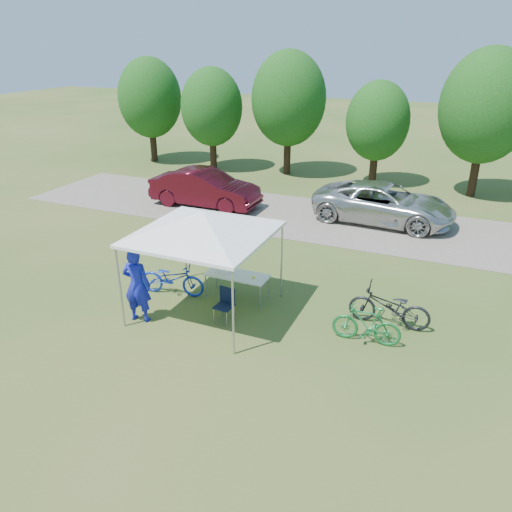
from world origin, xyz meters
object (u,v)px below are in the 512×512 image
(sedan, at_px, (205,188))
(bike_dark, at_px, (389,307))
(folding_table, at_px, (237,276))
(bike_blue, at_px, (172,278))
(bike_green, at_px, (367,324))
(minivan, at_px, (384,203))
(cooler, at_px, (223,266))
(cyclist, at_px, (137,285))
(folding_chair, at_px, (226,301))

(sedan, bearing_deg, bike_dark, -127.42)
(folding_table, relative_size, sedan, 0.37)
(folding_table, bearing_deg, bike_blue, -163.56)
(bike_green, height_order, minivan, minivan)
(cooler, distance_m, cyclist, 2.43)
(folding_table, bearing_deg, folding_chair, -79.50)
(bike_dark, relative_size, minivan, 0.37)
(folding_chair, xyz_separation_m, cooler, (-0.63, 1.13, 0.38))
(folding_chair, distance_m, cyclist, 2.22)
(folding_table, bearing_deg, sedan, 124.56)
(cooler, relative_size, minivan, 0.08)
(cyclist, height_order, bike_blue, cyclist)
(bike_blue, xyz_separation_m, minivan, (4.25, 8.26, 0.28))
(bike_green, xyz_separation_m, sedan, (-8.37, 7.60, 0.30))
(folding_table, height_order, bike_blue, bike_blue)
(minivan, height_order, sedan, sedan)
(bike_blue, distance_m, minivan, 9.30)
(folding_table, distance_m, bike_dark, 4.04)
(bike_green, bearing_deg, folding_chair, -87.44)
(cooler, height_order, bike_blue, cooler)
(cooler, relative_size, sedan, 0.10)
(minivan, bearing_deg, folding_chair, 168.68)
(bike_blue, relative_size, sedan, 0.39)
(cyclist, bearing_deg, folding_table, -140.00)
(cyclist, xyz_separation_m, bike_dark, (5.79, 2.19, -0.46))
(sedan, bearing_deg, cyclist, -161.75)
(bike_green, distance_m, minivan, 8.62)
(cyclist, relative_size, sedan, 0.42)
(folding_chair, relative_size, bike_green, 0.52)
(sedan, bearing_deg, folding_chair, -148.42)
(bike_green, height_order, sedan, sedan)
(cooler, distance_m, bike_blue, 1.46)
(bike_dark, relative_size, sedan, 0.43)
(bike_blue, distance_m, sedan, 7.90)
(bike_blue, bearing_deg, bike_green, -102.20)
(bike_green, relative_size, bike_dark, 0.81)
(bike_dark, distance_m, sedan, 10.97)
(folding_chair, relative_size, bike_blue, 0.46)
(cyclist, bearing_deg, cooler, -132.44)
(folding_table, distance_m, sedan, 8.27)
(folding_chair, xyz_separation_m, cyclist, (-1.96, -0.90, 0.49))
(bike_green, bearing_deg, cyclist, -80.12)
(cooler, xyz_separation_m, bike_blue, (-1.31, -0.51, -0.39))
(cyclist, bearing_deg, bike_dark, -168.42)
(cyclist, bearing_deg, bike_green, -176.27)
(folding_chair, xyz_separation_m, bike_blue, (-1.94, 0.62, -0.01))
(bike_dark, xyz_separation_m, sedan, (-8.72, 6.65, 0.26))
(bike_green, bearing_deg, bike_blue, -95.94)
(folding_table, distance_m, bike_blue, 1.81)
(folding_table, bearing_deg, bike_dark, 2.28)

